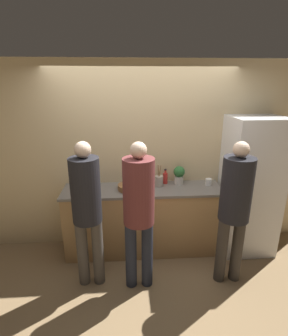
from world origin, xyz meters
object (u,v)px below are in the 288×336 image
(bottle_red, at_px, (165,178))
(bottle_amber, at_px, (95,185))
(person_left, at_px, (87,206))
(fruit_bowl, at_px, (129,187))
(utensil_crock, at_px, (159,181))
(cup_white, at_px, (208,182))
(person_right, at_px, (235,203))
(potted_plant, at_px, (179,174))
(person_center, at_px, (139,206))
(refrigerator, at_px, (250,187))

(bottle_red, bearing_deg, bottle_amber, -171.58)
(person_left, height_order, fruit_bowl, person_left)
(utensil_crock, bearing_deg, cup_white, -0.71)
(person_right, relative_size, fruit_bowl, 5.70)
(utensil_crock, height_order, cup_white, utensil_crock)
(fruit_bowl, xyz_separation_m, bottle_red, (0.51, 0.20, 0.04))
(bottle_red, relative_size, potted_plant, 0.83)
(fruit_bowl, xyz_separation_m, cup_white, (1.10, 0.09, 0.01))
(person_center, bearing_deg, person_right, 0.74)
(person_center, bearing_deg, fruit_bowl, 97.71)
(refrigerator, bearing_deg, utensil_crock, 174.98)
(refrigerator, relative_size, person_right, 1.10)
(refrigerator, bearing_deg, person_right, -126.96)
(person_center, height_order, fruit_bowl, person_center)
(bottle_amber, bearing_deg, fruit_bowl, -6.88)
(fruit_bowl, xyz_separation_m, potted_plant, (0.70, 0.17, 0.10))
(bottle_amber, bearing_deg, person_left, -92.19)
(person_right, height_order, utensil_crock, person_right)
(person_right, xyz_separation_m, utensil_crock, (-0.76, 0.75, -0.00))
(refrigerator, bearing_deg, cup_white, 169.66)
(bottle_amber, height_order, cup_white, bottle_amber)
(refrigerator, distance_m, person_left, 2.20)
(fruit_bowl, height_order, bottle_red, bottle_red)
(bottle_red, bearing_deg, cup_white, -10.36)
(person_center, relative_size, potted_plant, 6.84)
(bottle_amber, distance_m, cup_white, 1.55)
(person_right, bearing_deg, fruit_bowl, 150.63)
(fruit_bowl, distance_m, utensil_crock, 0.42)
(refrigerator, relative_size, person_left, 1.09)
(refrigerator, height_order, person_right, refrigerator)
(person_right, bearing_deg, utensil_crock, 135.16)
(person_center, xyz_separation_m, cup_white, (1.01, 0.76, -0.04))
(person_center, relative_size, utensil_crock, 5.77)
(person_center, xyz_separation_m, person_right, (1.07, 0.01, -0.01))
(refrigerator, xyz_separation_m, potted_plant, (-0.95, 0.18, 0.14))
(bottle_amber, bearing_deg, person_center, -53.14)
(person_left, distance_m, bottle_amber, 0.64)
(refrigerator, distance_m, potted_plant, 0.98)
(refrigerator, height_order, utensil_crock, refrigerator)
(refrigerator, distance_m, person_center, 1.69)
(person_right, distance_m, utensil_crock, 1.07)
(person_center, bearing_deg, refrigerator, 22.88)
(person_right, xyz_separation_m, fruit_bowl, (-1.16, 0.66, -0.04))
(person_left, bearing_deg, refrigerator, 15.22)
(person_center, bearing_deg, utensil_crock, 67.55)
(bottle_red, bearing_deg, fruit_bowl, -158.87)
(bottle_amber, bearing_deg, utensil_crock, 2.87)
(bottle_amber, xyz_separation_m, cup_white, (1.55, 0.03, -0.02))
(utensil_crock, xyz_separation_m, potted_plant, (0.29, 0.07, 0.06))
(bottle_red, relative_size, cup_white, 2.30)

